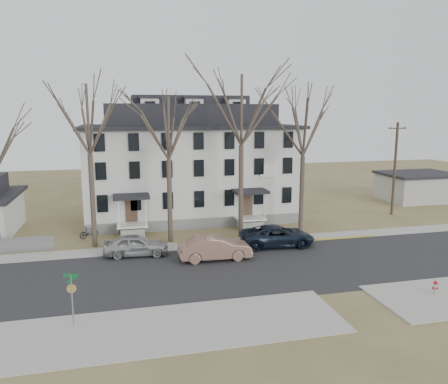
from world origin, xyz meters
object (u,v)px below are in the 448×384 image
object	(u,v)px
car_silver	(136,245)
bicycle_left	(128,231)
street_sign	(72,292)
tree_center	(242,105)
boarding_house	(190,164)
tree_far_left	(88,114)
utility_pole_far	(395,168)
car_navy	(277,236)
car_tan	(215,248)
bicycle_right	(89,233)
tree_mid_right	(304,123)
fire_hydrant	(435,288)
tree_mid_left	(168,124)

from	to	relation	value
car_silver	bicycle_left	world-z (taller)	car_silver
street_sign	car_silver	bearing A→B (deg)	92.65
tree_center	street_sign	bearing A→B (deg)	-132.76
boarding_house	bicycle_left	world-z (taller)	boarding_house
tree_far_left	bicycle_left	xyz separation A→B (m)	(2.59, 2.71, -9.94)
utility_pole_far	car_navy	distance (m)	17.63
boarding_house	tree_center	distance (m)	10.39
car_navy	tree_center	bearing A→B (deg)	36.05
car_tan	car_navy	world-z (taller)	car_tan
tree_far_left	car_silver	xyz separation A→B (m)	(3.08, -3.14, -9.54)
utility_pole_far	bicycle_right	distance (m)	30.46
tree_mid_right	street_sign	bearing A→B (deg)	-143.18
car_silver	street_sign	distance (m)	10.86
car_tan	fire_hydrant	size ratio (longest dim) A/B	6.30
tree_far_left	car_tan	size ratio (longest dim) A/B	2.62
car_navy	bicycle_left	bearing A→B (deg)	66.23
tree_mid_right	car_navy	xyz separation A→B (m)	(-3.42, -3.32, -8.79)
tree_mid_left	bicycle_right	distance (m)	11.49
tree_mid_left	car_silver	bearing A→B (deg)	-132.92
car_silver	tree_mid_right	bearing A→B (deg)	-73.08
car_navy	bicycle_left	world-z (taller)	car_navy
car_silver	car_tan	bearing A→B (deg)	-107.11
fire_hydrant	tree_far_left	bearing A→B (deg)	144.09
boarding_house	utility_pole_far	size ratio (longest dim) A/B	2.19
car_tan	fire_hydrant	xyz separation A→B (m)	(11.18, -8.98, -0.44)
tree_mid_right	bicycle_left	world-z (taller)	tree_mid_right
tree_mid_right	fire_hydrant	distance (m)	17.16
boarding_house	bicycle_right	world-z (taller)	boarding_house
car_navy	fire_hydrant	distance (m)	12.38
tree_center	fire_hydrant	size ratio (longest dim) A/B	17.67
tree_center	bicycle_left	xyz separation A→B (m)	(-9.41, 2.71, -10.69)
tree_center	car_navy	size ratio (longest dim) A/B	2.51
tree_mid_left	tree_center	world-z (taller)	tree_center
car_navy	street_sign	distance (m)	17.65
bicycle_right	fire_hydrant	world-z (taller)	bicycle_right
car_silver	bicycle_left	bearing A→B (deg)	9.48
bicycle_right	tree_far_left	bearing A→B (deg)	167.46
tree_far_left	street_sign	world-z (taller)	tree_far_left
tree_mid_right	car_tan	distance (m)	13.57
car_navy	bicycle_right	size ratio (longest dim) A/B	3.57
bicycle_left	fire_hydrant	distance (m)	24.19
utility_pole_far	bicycle_left	world-z (taller)	utility_pole_far
tree_mid_right	car_navy	world-z (taller)	tree_mid_right
utility_pole_far	car_navy	size ratio (longest dim) A/B	1.62
car_tan	car_navy	xyz separation A→B (m)	(5.50, 2.01, -0.05)
car_silver	boarding_house	bearing A→B (deg)	-23.00
tree_far_left	fire_hydrant	world-z (taller)	tree_far_left
tree_far_left	car_tan	world-z (taller)	tree_far_left
tree_mid_right	tree_mid_left	bearing A→B (deg)	180.00
tree_mid_left	tree_mid_right	xyz separation A→B (m)	(11.50, 0.00, 0.00)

